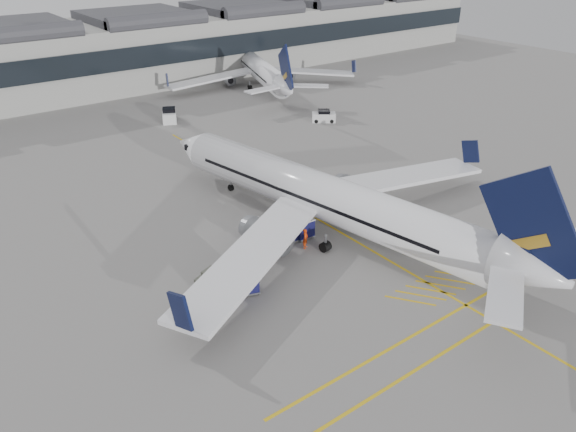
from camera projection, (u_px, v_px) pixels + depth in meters
ground at (285, 290)px, 45.15m from camera, size 220.00×220.00×0.00m
terminal at (28, 61)px, 93.42m from camera, size 200.00×20.45×12.40m
apron_markings at (305, 212)px, 57.58m from camera, size 0.25×60.00×0.01m
airliner_main at (329, 199)px, 52.13m from camera, size 40.75×44.89×12.02m
airliner_far at (260, 70)px, 101.60m from camera, size 33.25×36.87×10.20m
belt_loader at (276, 229)px, 53.21m from camera, size 4.47×1.90×1.79m
baggage_cart_a at (303, 228)px, 52.35m from camera, size 1.91×1.59×1.98m
baggage_cart_b at (293, 231)px, 51.98m from camera, size 1.80×1.55×1.74m
baggage_cart_c at (255, 229)px, 52.17m from camera, size 1.76×1.45×1.85m
baggage_cart_d at (246, 280)px, 44.47m from camera, size 2.37×2.16×2.05m
ramp_agent_a at (305, 239)px, 50.70m from camera, size 0.85×0.79×1.94m
ramp_agent_b at (256, 244)px, 50.04m from camera, size 0.89×0.72×1.72m
pushback_tug at (213, 279)px, 45.38m from camera, size 3.05×2.43×1.49m
safety_cone_nose at (266, 178)px, 64.72m from camera, size 0.34×0.34×0.47m
safety_cone_engine at (341, 202)px, 59.04m from camera, size 0.35×0.35×0.48m
service_van_mid at (169, 115)px, 83.95m from camera, size 3.49×4.40×2.02m
service_van_right at (324, 116)px, 83.83m from camera, size 3.80×3.46×1.78m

